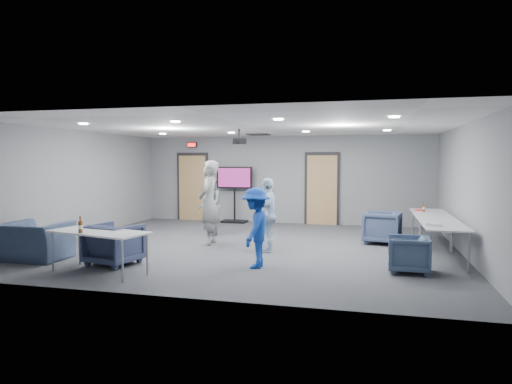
% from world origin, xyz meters
% --- Properties ---
extents(floor, '(9.00, 9.00, 0.00)m').
position_xyz_m(floor, '(0.00, 0.00, 0.00)').
color(floor, '#35373C').
rests_on(floor, ground).
extents(ceiling, '(9.00, 9.00, 0.00)m').
position_xyz_m(ceiling, '(0.00, 0.00, 2.70)').
color(ceiling, white).
rests_on(ceiling, wall_back).
extents(wall_back, '(9.00, 0.02, 2.70)m').
position_xyz_m(wall_back, '(0.00, 4.00, 1.35)').
color(wall_back, slate).
rests_on(wall_back, floor).
extents(wall_front, '(9.00, 0.02, 2.70)m').
position_xyz_m(wall_front, '(0.00, -4.00, 1.35)').
color(wall_front, slate).
rests_on(wall_front, floor).
extents(wall_left, '(0.02, 8.00, 2.70)m').
position_xyz_m(wall_left, '(-4.50, 0.00, 1.35)').
color(wall_left, slate).
rests_on(wall_left, floor).
extents(wall_right, '(0.02, 8.00, 2.70)m').
position_xyz_m(wall_right, '(4.50, 0.00, 1.35)').
color(wall_right, slate).
rests_on(wall_right, floor).
extents(door_left, '(1.06, 0.17, 2.24)m').
position_xyz_m(door_left, '(-3.00, 3.95, 1.07)').
color(door_left, black).
rests_on(door_left, wall_back).
extents(door_right, '(1.06, 0.17, 2.24)m').
position_xyz_m(door_right, '(1.20, 3.95, 1.07)').
color(door_right, black).
rests_on(door_right, wall_back).
extents(exit_sign, '(0.32, 0.08, 0.16)m').
position_xyz_m(exit_sign, '(-3.00, 3.93, 2.45)').
color(exit_sign, black).
rests_on(exit_sign, wall_back).
extents(hvac_diffuser, '(0.60, 0.60, 0.03)m').
position_xyz_m(hvac_diffuser, '(-0.50, 2.80, 2.69)').
color(hvac_diffuser, black).
rests_on(hvac_diffuser, ceiling).
extents(downlights, '(6.18, 3.78, 0.02)m').
position_xyz_m(downlights, '(0.00, 0.00, 2.68)').
color(downlights, white).
rests_on(downlights, ceiling).
extents(person_a, '(0.52, 0.74, 1.95)m').
position_xyz_m(person_a, '(-0.99, -0.01, 0.97)').
color(person_a, gray).
rests_on(person_a, floor).
extents(person_b, '(0.82, 0.92, 1.58)m').
position_xyz_m(person_b, '(-1.42, 1.23, 0.79)').
color(person_b, slate).
rests_on(person_b, floor).
extents(person_c, '(0.49, 0.96, 1.58)m').
position_xyz_m(person_c, '(0.51, -0.46, 0.79)').
color(person_c, silver).
rests_on(person_c, floor).
extents(person_d, '(0.55, 0.95, 1.46)m').
position_xyz_m(person_d, '(0.62, -1.95, 0.73)').
color(person_d, '#1941A7').
rests_on(person_d, floor).
extents(chair_right_a, '(0.96, 0.94, 0.76)m').
position_xyz_m(chair_right_a, '(2.90, 1.10, 0.38)').
color(chair_right_a, '#3C4968').
rests_on(chair_right_a, floor).
extents(chair_right_c, '(0.72, 0.70, 0.64)m').
position_xyz_m(chair_right_c, '(3.29, -1.66, 0.32)').
color(chair_right_c, '#3B4B66').
rests_on(chair_right_c, floor).
extents(chair_front_a, '(0.98, 1.00, 0.78)m').
position_xyz_m(chair_front_a, '(-2.00, -2.40, 0.39)').
color(chair_front_a, '#323A56').
rests_on(chair_front_a, floor).
extents(chair_front_b, '(1.15, 1.00, 0.74)m').
position_xyz_m(chair_front_b, '(-3.71, -2.40, 0.37)').
color(chair_front_b, '#37455F').
rests_on(chair_front_b, floor).
extents(table_right_a, '(0.79, 1.89, 0.73)m').
position_xyz_m(table_right_a, '(4.00, 1.36, 0.69)').
color(table_right_a, '#B8BABD').
rests_on(table_right_a, floor).
extents(table_right_b, '(0.79, 1.89, 0.73)m').
position_xyz_m(table_right_b, '(4.00, -0.54, 0.69)').
color(table_right_b, '#B8BABD').
rests_on(table_right_b, floor).
extents(table_front_left, '(1.91, 1.14, 0.73)m').
position_xyz_m(table_front_left, '(-1.92, -3.00, 0.68)').
color(table_front_left, '#B8BABD').
rests_on(table_front_left, floor).
extents(bottle_front, '(0.07, 0.07, 0.28)m').
position_xyz_m(bottle_front, '(-2.11, -3.24, 0.83)').
color(bottle_front, '#58300F').
rests_on(bottle_front, table_front_left).
extents(bottle_right, '(0.06, 0.06, 0.23)m').
position_xyz_m(bottle_right, '(3.87, 1.55, 0.82)').
color(bottle_right, '#58300F').
rests_on(bottle_right, table_right_a).
extents(snack_box, '(0.19, 0.13, 0.04)m').
position_xyz_m(snack_box, '(3.78, 1.68, 0.75)').
color(snack_box, '#D43C35').
rests_on(snack_box, table_right_a).
extents(wrapper, '(0.28, 0.22, 0.06)m').
position_xyz_m(wrapper, '(3.77, -0.94, 0.76)').
color(wrapper, silver).
rests_on(wrapper, table_right_b).
extents(tv_stand, '(1.14, 0.54, 1.75)m').
position_xyz_m(tv_stand, '(-1.51, 3.75, 0.99)').
color(tv_stand, black).
rests_on(tv_stand, floor).
extents(projector, '(0.40, 0.37, 0.35)m').
position_xyz_m(projector, '(-0.40, 0.46, 2.41)').
color(projector, black).
rests_on(projector, ceiling).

